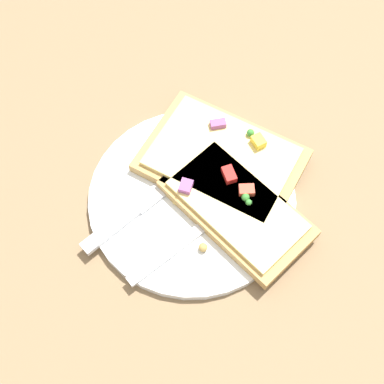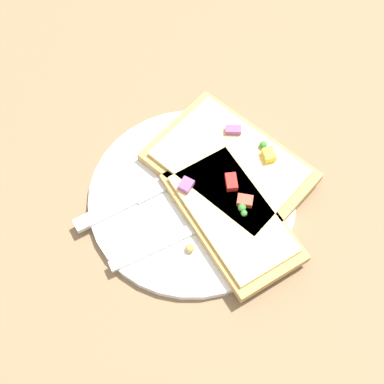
% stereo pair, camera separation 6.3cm
% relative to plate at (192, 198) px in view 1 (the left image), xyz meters
% --- Properties ---
extents(ground_plane, '(4.00, 4.00, 0.00)m').
position_rel_plate_xyz_m(ground_plane, '(0.00, 0.00, -0.01)').
color(ground_plane, '#7F6647').
extents(plate, '(0.25, 0.25, 0.01)m').
position_rel_plate_xyz_m(plate, '(0.00, 0.00, 0.00)').
color(plate, white).
rests_on(plate, ground).
extents(fork, '(0.18, 0.17, 0.01)m').
position_rel_plate_xyz_m(fork, '(0.03, -0.03, 0.01)').
color(fork, silver).
rests_on(fork, plate).
extents(knife, '(0.15, 0.16, 0.01)m').
position_rel_plate_xyz_m(knife, '(-0.06, -0.02, 0.01)').
color(knife, silver).
rests_on(knife, plate).
extents(pizza_slice_main, '(0.22, 0.19, 0.03)m').
position_rel_plate_xyz_m(pizza_slice_main, '(0.03, 0.05, 0.02)').
color(pizza_slice_main, tan).
rests_on(pizza_slice_main, plate).
extents(pizza_slice_corner, '(0.19, 0.19, 0.03)m').
position_rel_plate_xyz_m(pizza_slice_corner, '(0.05, -0.02, 0.02)').
color(pizza_slice_corner, tan).
rests_on(pizza_slice_corner, plate).
extents(crumb_scatter, '(0.08, 0.07, 0.01)m').
position_rel_plate_xyz_m(crumb_scatter, '(0.01, -0.04, 0.01)').
color(crumb_scatter, tan).
rests_on(crumb_scatter, plate).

